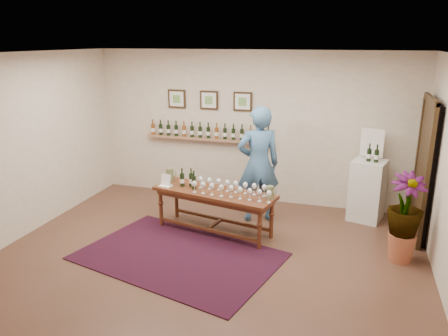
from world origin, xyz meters
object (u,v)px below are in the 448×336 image
(tasting_table, at_px, (214,197))
(display_pedestal, at_px, (367,190))
(person, at_px, (258,164))
(potted_plant, at_px, (404,218))

(tasting_table, relative_size, display_pedestal, 1.96)
(tasting_table, bearing_deg, display_pedestal, 40.24)
(person, bearing_deg, tasting_table, 27.85)
(person, bearing_deg, display_pedestal, 173.01)
(potted_plant, relative_size, person, 0.56)
(display_pedestal, xyz_separation_m, person, (-1.77, -0.55, 0.46))
(potted_plant, distance_m, person, 2.41)
(display_pedestal, bearing_deg, tasting_table, -151.76)
(tasting_table, relative_size, person, 1.04)
(display_pedestal, height_order, potted_plant, potted_plant)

